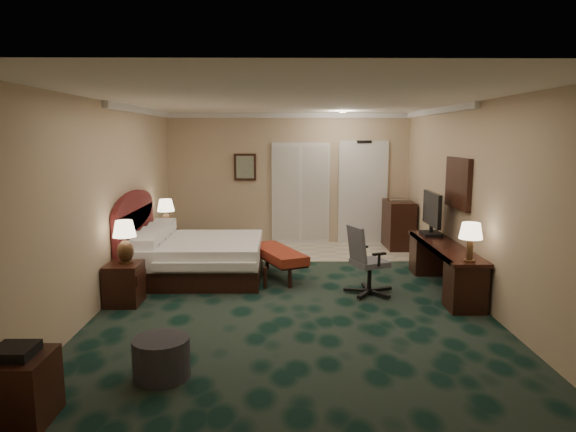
{
  "coord_description": "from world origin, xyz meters",
  "views": [
    {
      "loc": [
        -0.14,
        -6.91,
        2.24
      ],
      "look_at": [
        -0.05,
        0.6,
        1.06
      ],
      "focal_mm": 32.0,
      "sensor_mm": 36.0,
      "label": 1
    }
  ],
  "objects_px": {
    "lamp_far": "(166,215)",
    "desk_chair": "(370,260)",
    "minibar": "(398,225)",
    "lamp_near": "(125,242)",
    "nightstand_far": "(166,245)",
    "side_table": "(18,389)",
    "bed_bench": "(278,263)",
    "desk": "(443,267)",
    "ottoman": "(161,358)",
    "nightstand_near": "(124,284)",
    "bed": "(201,258)",
    "tv": "(432,214)"
  },
  "relations": [
    {
      "from": "lamp_far",
      "to": "desk_chair",
      "type": "bearing_deg",
      "value": -32.17
    },
    {
      "from": "desk_chair",
      "to": "minibar",
      "type": "relative_size",
      "value": 1.05
    },
    {
      "from": "lamp_near",
      "to": "minibar",
      "type": "xyz_separation_m",
      "value": [
        4.43,
        3.41,
        -0.37
      ]
    },
    {
      "from": "lamp_far",
      "to": "nightstand_far",
      "type": "bearing_deg",
      "value": 155.25
    },
    {
      "from": "side_table",
      "to": "nightstand_far",
      "type": "bearing_deg",
      "value": 90.55
    },
    {
      "from": "bed_bench",
      "to": "desk",
      "type": "distance_m",
      "value": 2.53
    },
    {
      "from": "side_table",
      "to": "desk_chair",
      "type": "relative_size",
      "value": 0.55
    },
    {
      "from": "lamp_near",
      "to": "minibar",
      "type": "bearing_deg",
      "value": 37.58
    },
    {
      "from": "nightstand_far",
      "to": "lamp_far",
      "type": "xyz_separation_m",
      "value": [
        0.03,
        -0.02,
        0.56
      ]
    },
    {
      "from": "lamp_near",
      "to": "ottoman",
      "type": "height_order",
      "value": "lamp_near"
    },
    {
      "from": "nightstand_far",
      "to": "lamp_near",
      "type": "bearing_deg",
      "value": -89.13
    },
    {
      "from": "nightstand_far",
      "to": "bed_bench",
      "type": "xyz_separation_m",
      "value": [
        2.06,
        -1.23,
        -0.04
      ]
    },
    {
      "from": "nightstand_near",
      "to": "bed_bench",
      "type": "distance_m",
      "value": 2.42
    },
    {
      "from": "bed",
      "to": "side_table",
      "type": "distance_m",
      "value": 4.27
    },
    {
      "from": "nightstand_near",
      "to": "nightstand_far",
      "type": "relative_size",
      "value": 1.04
    },
    {
      "from": "lamp_near",
      "to": "desk",
      "type": "bearing_deg",
      "value": 7.41
    },
    {
      "from": "bed_bench",
      "to": "desk_chair",
      "type": "height_order",
      "value": "desk_chair"
    },
    {
      "from": "ottoman",
      "to": "bed",
      "type": "bearing_deg",
      "value": 92.84
    },
    {
      "from": "bed",
      "to": "bed_bench",
      "type": "height_order",
      "value": "bed"
    },
    {
      "from": "desk_chair",
      "to": "nightstand_far",
      "type": "bearing_deg",
      "value": 125.81
    },
    {
      "from": "lamp_far",
      "to": "desk",
      "type": "height_order",
      "value": "lamp_far"
    },
    {
      "from": "nightstand_near",
      "to": "lamp_far",
      "type": "distance_m",
      "value": 2.55
    },
    {
      "from": "nightstand_far",
      "to": "desk",
      "type": "bearing_deg",
      "value": -22.92
    },
    {
      "from": "nightstand_far",
      "to": "ottoman",
      "type": "xyz_separation_m",
      "value": [
        1.0,
        -4.64,
        -0.08
      ]
    },
    {
      "from": "side_table",
      "to": "minibar",
      "type": "height_order",
      "value": "minibar"
    },
    {
      "from": "bed_bench",
      "to": "minibar",
      "type": "relative_size",
      "value": 1.42
    },
    {
      "from": "ottoman",
      "to": "tv",
      "type": "distance_m",
      "value": 5.01
    },
    {
      "from": "nightstand_near",
      "to": "minibar",
      "type": "height_order",
      "value": "minibar"
    },
    {
      "from": "minibar",
      "to": "side_table",
      "type": "bearing_deg",
      "value": -124.91
    },
    {
      "from": "lamp_near",
      "to": "lamp_far",
      "type": "bearing_deg",
      "value": 90.1
    },
    {
      "from": "nightstand_far",
      "to": "lamp_near",
      "type": "relative_size",
      "value": 0.92
    },
    {
      "from": "lamp_far",
      "to": "bed_bench",
      "type": "xyz_separation_m",
      "value": [
        2.03,
        -1.22,
        -0.59
      ]
    },
    {
      "from": "nightstand_near",
      "to": "lamp_far",
      "type": "relative_size",
      "value": 0.96
    },
    {
      "from": "lamp_near",
      "to": "tv",
      "type": "xyz_separation_m",
      "value": [
        4.47,
        1.32,
        0.17
      ]
    },
    {
      "from": "lamp_far",
      "to": "ottoman",
      "type": "bearing_deg",
      "value": -78.22
    },
    {
      "from": "lamp_far",
      "to": "ottoman",
      "type": "relative_size",
      "value": 1.09
    },
    {
      "from": "nightstand_far",
      "to": "desk",
      "type": "height_order",
      "value": "desk"
    },
    {
      "from": "nightstand_far",
      "to": "bed_bench",
      "type": "height_order",
      "value": "nightstand_far"
    },
    {
      "from": "lamp_near",
      "to": "desk_chair",
      "type": "xyz_separation_m",
      "value": [
        3.34,
        0.36,
        -0.34
      ]
    },
    {
      "from": "tv",
      "to": "nightstand_near",
      "type": "bearing_deg",
      "value": -162.13
    },
    {
      "from": "lamp_near",
      "to": "bed",
      "type": "bearing_deg",
      "value": 58.42
    },
    {
      "from": "nightstand_near",
      "to": "desk",
      "type": "height_order",
      "value": "desk"
    },
    {
      "from": "ottoman",
      "to": "tv",
      "type": "xyz_separation_m",
      "value": [
        3.51,
        3.48,
        0.82
      ]
    },
    {
      "from": "bed",
      "to": "desk",
      "type": "xyz_separation_m",
      "value": [
        3.67,
        -0.71,
        0.03
      ]
    },
    {
      "from": "ottoman",
      "to": "desk_chair",
      "type": "distance_m",
      "value": 3.48
    },
    {
      "from": "bed_bench",
      "to": "minibar",
      "type": "distance_m",
      "value": 3.24
    },
    {
      "from": "bed",
      "to": "bed_bench",
      "type": "bearing_deg",
      "value": -1.63
    },
    {
      "from": "bed",
      "to": "ottoman",
      "type": "bearing_deg",
      "value": -87.16
    },
    {
      "from": "lamp_far",
      "to": "nightstand_near",
      "type": "bearing_deg",
      "value": -90.57
    },
    {
      "from": "desk",
      "to": "minibar",
      "type": "relative_size",
      "value": 2.42
    }
  ]
}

